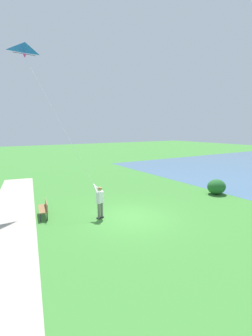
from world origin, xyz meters
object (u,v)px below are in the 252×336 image
Objects in this scene: person_kite_flyer at (100,199)px; flying_kite at (26,51)px; lakeside_shrub at (216,187)px; park_bench_near_walkway at (44,207)px.

person_kite_flyer is 9.69m from flying_kite.
lakeside_shrub is (-9.28, 0.24, -0.50)m from person_kite_flyer.
park_bench_near_walkway is at bearing 88.25° from flying_kite.
flying_kite reaches higher than park_bench_near_walkway.
lakeside_shrub is at bearing 178.52° from person_kite_flyer.
park_bench_near_walkway is (0.09, 2.83, -8.70)m from flying_kite.
park_bench_near_walkway is 11.94m from lakeside_shrub.
person_kite_flyer is at bearing 143.80° from park_bench_near_walkway.
flying_kite is 15.34m from lakeside_shrub.
park_bench_near_walkway is 1.11× the size of lakeside_shrub.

